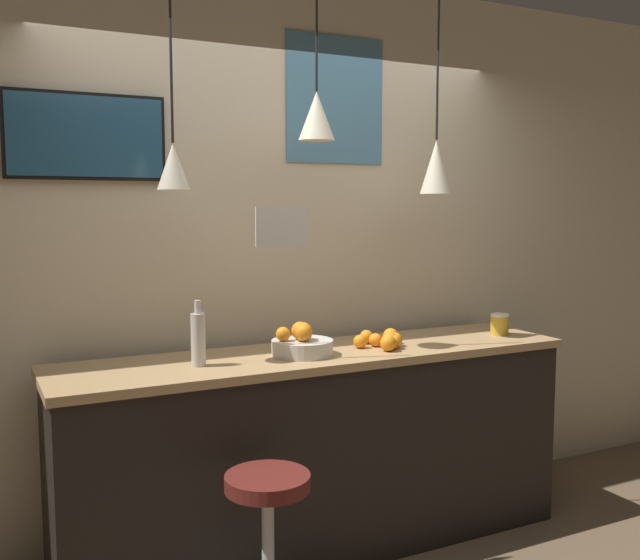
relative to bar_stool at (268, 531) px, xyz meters
The scene contains 13 objects.
back_wall 1.49m from the bar_stool, 62.26° to the left, with size 8.00×0.06×2.90m.
service_counter 0.75m from the bar_stool, 47.36° to the left, with size 2.57×0.61×1.00m.
bar_stool is the anchor object (origin of this frame).
fruit_bowl 0.90m from the bar_stool, 52.66° to the left, with size 0.29×0.29×0.16m.
orange_pile 1.15m from the bar_stool, 30.72° to the left, with size 0.27×0.29×0.08m.
juice_bottle 0.87m from the bar_stool, 102.58° to the left, with size 0.07×0.07×0.29m.
spread_jar 1.79m from the bar_stool, 17.81° to the left, with size 0.10×0.10×0.11m.
pendant_lamp_left 1.58m from the bar_stool, 107.86° to the left, with size 0.14×0.14×1.03m.
pendant_lamp_middle 1.87m from the bar_stool, 49.17° to the left, with size 0.18×0.18×0.79m.
pendant_lamp_right 2.00m from the bar_stool, 26.00° to the left, with size 0.16×0.16×1.04m.
mounted_tv 1.90m from the bar_stool, 118.70° to the left, with size 0.71×0.04×0.39m.
hanging_menu_board 1.25m from the bar_stool, 57.41° to the left, with size 0.24×0.01×0.17m.
wall_poster 2.21m from the bar_stool, 49.61° to the left, with size 0.58×0.01×0.67m.
Camera 1 is at (-1.53, -2.51, 1.71)m, focal length 40.00 mm.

